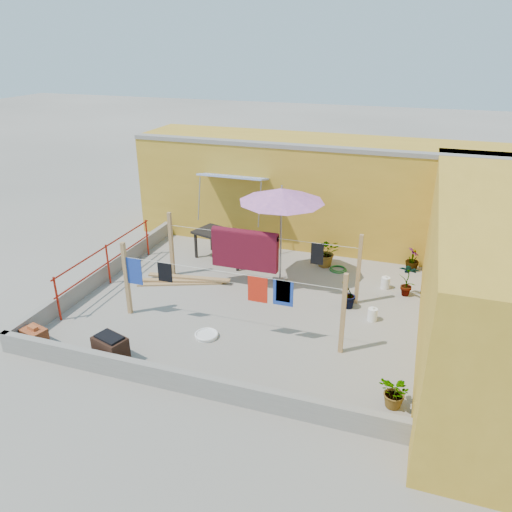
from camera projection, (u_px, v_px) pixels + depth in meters
name	position (u px, v px, depth m)	size (l,w,h in m)	color
ground	(249.00, 302.00, 12.32)	(80.00, 80.00, 0.00)	#9E998E
wall_back	(314.00, 190.00, 15.60)	(11.00, 3.27, 3.21)	gold
wall_right	(489.00, 273.00, 10.15)	(2.40, 9.00, 3.20)	gold
parapet_front	(184.00, 381.00, 9.13)	(8.30, 0.16, 0.44)	gray
parapet_left	(107.00, 271.00, 13.43)	(0.16, 7.30, 0.44)	gray
red_railing	(107.00, 258.00, 12.99)	(0.05, 4.20, 1.10)	#A31E10
clothesline_rig	(244.00, 254.00, 12.50)	(5.09, 2.35, 1.80)	tan
patio_umbrella	(282.00, 196.00, 12.48)	(2.86, 2.86, 2.63)	gray
outdoor_table	(224.00, 236.00, 14.36)	(1.95, 1.37, 0.83)	black
brick_stack	(34.00, 336.00, 10.56)	(0.58, 0.48, 0.44)	#A34C25
lumber_pile	(184.00, 280.00, 13.25)	(2.34, 1.00, 0.15)	tan
brazier	(111.00, 349.00, 9.96)	(0.76, 0.61, 0.59)	black
white_basin	(206.00, 335.00, 10.87)	(0.52, 0.52, 0.09)	white
water_jug_a	(372.00, 315.00, 11.46)	(0.22, 0.22, 0.35)	white
water_jug_b	(385.00, 283.00, 12.93)	(0.23, 0.23, 0.36)	white
green_hose	(338.00, 269.00, 13.99)	(0.49, 0.49, 0.07)	#176724
plant_back_a	(326.00, 252.00, 14.11)	(0.76, 0.66, 0.85)	#175318
plant_back_b	(412.00, 259.00, 13.88)	(0.37, 0.37, 0.66)	#175318
plant_right_a	(408.00, 280.00, 12.46)	(0.47, 0.32, 0.89)	#175318
plant_right_b	(348.00, 295.00, 11.91)	(0.40, 0.32, 0.72)	#175318
plant_right_c	(396.00, 393.00, 8.70)	(0.56, 0.49, 0.62)	#175318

